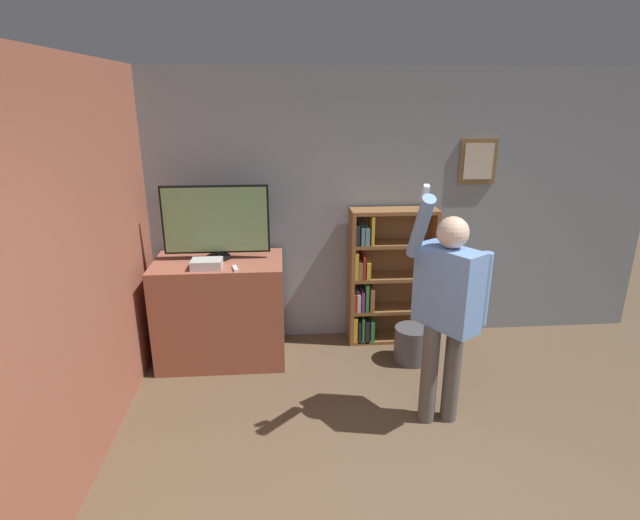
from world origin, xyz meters
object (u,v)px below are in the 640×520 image
(game_console, at_px, (207,264))
(waste_bin, at_px, (412,344))
(television, at_px, (216,222))
(person, at_px, (447,302))
(bookshelf, at_px, (383,279))

(game_console, bearing_deg, waste_bin, -0.21)
(television, distance_m, person, 2.17)
(television, distance_m, game_console, 0.41)
(television, xyz_separation_m, game_console, (-0.07, -0.26, -0.31))
(bookshelf, xyz_separation_m, person, (0.18, -1.39, 0.34))
(television, height_order, game_console, television)
(person, distance_m, waste_bin, 1.24)
(waste_bin, bearing_deg, bookshelf, 113.23)
(bookshelf, bearing_deg, game_console, -164.44)
(game_console, xyz_separation_m, waste_bin, (1.88, -0.01, -0.86))
(game_console, relative_size, waste_bin, 0.77)
(game_console, bearing_deg, television, 75.00)
(television, bearing_deg, bookshelf, 7.32)
(television, height_order, bookshelf, television)
(person, bearing_deg, television, -157.16)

